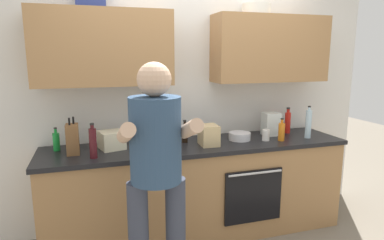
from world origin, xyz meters
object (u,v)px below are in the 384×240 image
at_px(bottle_vinegar, 155,130).
at_px(grocery_bag_produce, 271,124).
at_px(bottle_soda, 56,141).
at_px(bottle_water, 308,124).
at_px(knife_block, 73,139).
at_px(grocery_bag_bread, 209,135).
at_px(grocery_bag_rice, 112,140).
at_px(bottle_juice, 282,131).
at_px(bottle_hotsauce, 288,122).
at_px(person_standing, 156,166).
at_px(bottle_soy, 185,134).
at_px(cup_coffee, 266,135).
at_px(mixing_bowl, 240,136).
at_px(bottle_wine, 93,143).

xyz_separation_m(bottle_vinegar, grocery_bag_produce, (1.19, -0.10, 0.00)).
bearing_deg(bottle_soda, bottle_water, -6.26).
bearing_deg(knife_block, grocery_bag_bread, -3.28).
bearing_deg(grocery_bag_rice, knife_block, -166.76).
bearing_deg(bottle_juice, bottle_hotsauce, 48.28).
bearing_deg(person_standing, bottle_soy, 62.87).
bearing_deg(grocery_bag_bread, knife_block, 176.72).
height_order(bottle_juice, cup_coffee, bottle_juice).
distance_m(bottle_soy, bottle_hotsauce, 1.15).
bearing_deg(bottle_soy, grocery_bag_rice, -178.86).
bearing_deg(bottle_soy, mixing_bowl, -7.07).
bearing_deg(bottle_hotsauce, grocery_bag_produce, -170.02).
xyz_separation_m(person_standing, bottle_soda, (-0.69, 0.94, -0.01)).
distance_m(bottle_juice, grocery_bag_produce, 0.23).
bearing_deg(bottle_water, bottle_wine, -178.29).
height_order(bottle_soy, mixing_bowl, bottle_soy).
relative_size(bottle_wine, bottle_soy, 1.34).
xyz_separation_m(cup_coffee, knife_block, (-1.77, 0.08, 0.07)).
distance_m(bottle_soda, grocery_bag_bread, 1.34).
xyz_separation_m(bottle_wine, bottle_vinegar, (0.57, 0.38, -0.01)).
bearing_deg(bottle_hotsauce, mixing_bowl, -168.67).
height_order(bottle_soy, bottle_hotsauce, bottle_hotsauce).
xyz_separation_m(bottle_wine, cup_coffee, (1.60, 0.09, -0.07)).
height_order(bottle_hotsauce, knife_block, knife_block).
bearing_deg(cup_coffee, person_standing, -149.81).
xyz_separation_m(mixing_bowl, grocery_bag_produce, (0.39, 0.08, 0.08)).
bearing_deg(mixing_bowl, bottle_water, -10.69).
xyz_separation_m(bottle_soy, grocery_bag_produce, (0.93, 0.02, 0.04)).
bearing_deg(grocery_bag_produce, mixing_bowl, -167.91).
distance_m(person_standing, cup_coffee, 1.41).
height_order(bottle_wine, grocery_bag_rice, bottle_wine).
relative_size(bottle_vinegar, bottle_water, 0.89).
distance_m(grocery_bag_rice, grocery_bag_bread, 0.87).
relative_size(person_standing, bottle_soy, 7.80).
bearing_deg(grocery_bag_bread, bottle_soda, 170.56).
bearing_deg(bottle_soy, grocery_bag_produce, 1.07).
bearing_deg(bottle_juice, bottle_water, 3.24).
distance_m(bottle_vinegar, bottle_soy, 0.29).
distance_m(bottle_wine, bottle_juice, 1.75).
bearing_deg(knife_block, grocery_bag_rice, 13.24).
xyz_separation_m(bottle_wine, grocery_bag_produce, (1.77, 0.27, -0.01)).
relative_size(person_standing, cup_coffee, 15.60).
bearing_deg(bottle_hotsauce, bottle_soy, -177.21).
bearing_deg(mixing_bowl, knife_block, -179.18).
xyz_separation_m(bottle_soda, mixing_bowl, (1.68, -0.13, -0.05)).
distance_m(bottle_juice, knife_block, 1.91).
relative_size(bottle_vinegar, bottle_soy, 1.34).
height_order(bottle_vinegar, grocery_bag_produce, bottle_vinegar).
distance_m(person_standing, bottle_hotsauce, 1.85).
distance_m(bottle_soda, grocery_bag_rice, 0.47).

